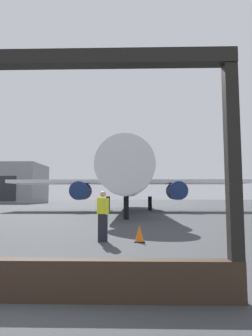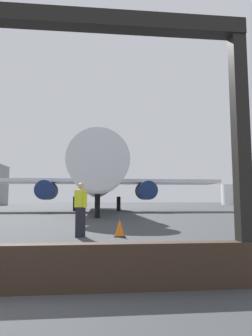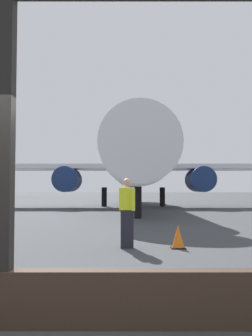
# 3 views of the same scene
# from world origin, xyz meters

# --- Properties ---
(ground_plane) EXTENTS (220.00, 220.00, 0.00)m
(ground_plane) POSITION_xyz_m (0.00, 40.00, 0.00)
(ground_plane) COLOR #383A3D
(airplane) EXTENTS (26.05, 30.19, 10.36)m
(airplane) POSITION_xyz_m (1.94, 27.05, 3.46)
(airplane) COLOR silver
(airplane) RESTS_ON ground
(ground_crew_worker) EXTENTS (0.40, 0.46, 1.74)m
(ground_crew_worker) POSITION_xyz_m (1.36, 5.74, 0.90)
(ground_crew_worker) COLOR black
(ground_crew_worker) RESTS_ON ground
(traffic_cone) EXTENTS (0.36, 0.36, 0.58)m
(traffic_cone) POSITION_xyz_m (2.63, 5.70, 0.28)
(traffic_cone) COLOR orange
(traffic_cone) RESTS_ON ground
(fuel_storage_tank) EXTENTS (8.29, 8.29, 5.21)m
(fuel_storage_tank) POSITION_xyz_m (38.73, 70.14, 2.60)
(fuel_storage_tank) COLOR white
(fuel_storage_tank) RESTS_ON ground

